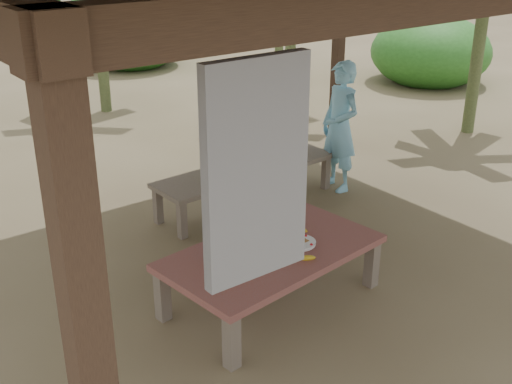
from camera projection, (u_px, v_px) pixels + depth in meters
ground at (286, 265)px, 6.03m from camera, size 80.00×80.00×0.00m
work_table at (272, 256)px, 5.30m from camera, size 1.90×1.19×0.50m
bench at (247, 172)px, 7.17m from camera, size 2.22×0.69×0.45m
ripe_banana_bunch at (221, 257)px, 4.97m from camera, size 0.33×0.29×0.17m
plate at (299, 243)px, 5.34m from camera, size 0.28×0.28×0.04m
loose_banana_front at (307, 258)px, 5.09m from camera, size 0.16×0.07×0.04m
loose_banana_side at (300, 229)px, 5.58m from camera, size 0.11×0.15×0.04m
water_flask at (209, 241)px, 5.14m from camera, size 0.08×0.08×0.30m
green_banana_stalk at (217, 161)px, 6.84m from camera, size 0.32×0.32×0.35m
cooking_pot at (270, 152)px, 7.35m from camera, size 0.22×0.22×0.19m
skewer_rack at (284, 149)px, 7.36m from camera, size 0.18×0.09×0.24m
woman at (340, 127)px, 7.49m from camera, size 0.43×0.60×1.54m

